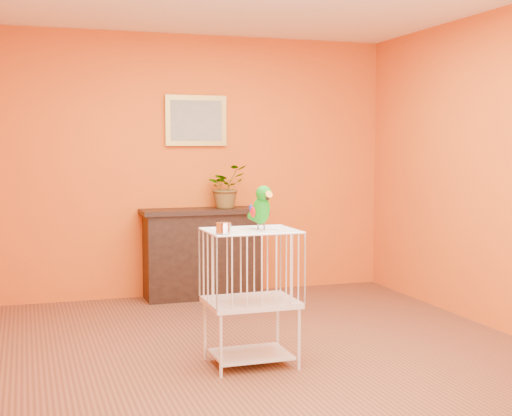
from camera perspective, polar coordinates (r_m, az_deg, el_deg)
name	(u,v)px	position (r m, az deg, el deg)	size (l,w,h in m)	color
ground	(269,354)	(5.24, 1.02, -11.62)	(4.50, 4.50, 0.00)	brown
room_shell	(269,134)	(5.02, 1.05, 5.97)	(4.50, 4.50, 4.50)	#C54A12
console_cabinet	(202,253)	(7.06, -4.36, -3.62)	(1.19, 0.43, 0.88)	black
potted_plant	(226,191)	(7.06, -2.42, 1.34)	(0.39, 0.43, 0.33)	#26722D
framed_picture	(196,121)	(7.16, -4.82, 6.98)	(0.62, 0.04, 0.50)	gold
birdcage	(251,295)	(4.88, -0.42, -6.99)	(0.61, 0.47, 0.93)	silver
feed_cup	(224,228)	(4.58, -2.62, -1.61)	(0.10, 0.10, 0.07)	silver
parrot	(261,207)	(4.81, 0.43, 0.07)	(0.15, 0.27, 0.30)	#59544C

